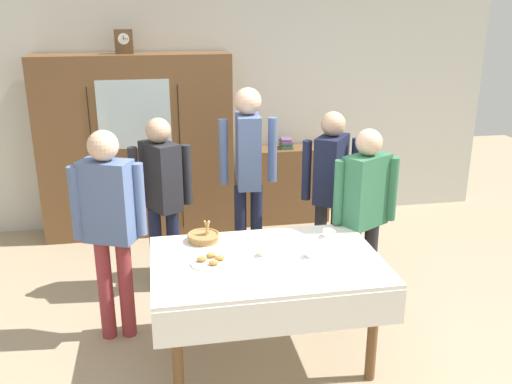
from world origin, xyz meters
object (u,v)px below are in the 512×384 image
tea_cup_center (265,253)px  book_stack (286,143)px  mantel_clock (124,41)px  person_beside_shelf (330,182)px  bookshelf_low (285,184)px  wall_cabinet (137,147)px  tea_cup_front_edge (328,234)px  spoon_front_edge (253,244)px  pastry_plate (211,261)px  person_by_cabinet (162,189)px  dining_table (267,275)px  bread_basket (204,237)px  tea_cup_mid_left (311,254)px  person_behind_table_right (365,205)px  person_behind_table_left (248,164)px  spoon_mid_left (277,269)px  person_near_right_end (109,217)px  spoon_near_left (364,268)px

tea_cup_center → book_stack: bearing=73.5°
mantel_clock → person_beside_shelf: (1.74, -1.50, -1.12)m
bookshelf_low → tea_cup_center: bookshelf_low is taller
wall_cabinet → person_beside_shelf: (1.68, -1.50, -0.02)m
tea_cup_front_edge → spoon_front_edge: (-0.57, -0.02, -0.02)m
bookshelf_low → pastry_plate: 2.85m
person_by_cabinet → person_beside_shelf: 1.46m
dining_table → bread_basket: 0.59m
wall_cabinet → tea_cup_mid_left: size_ratio=15.53×
bookshelf_low → person_beside_shelf: size_ratio=0.63×
bread_basket → spoon_front_edge: size_ratio=2.02×
tea_cup_mid_left → person_beside_shelf: person_beside_shelf is taller
person_by_cabinet → person_behind_table_right: 1.69m
tea_cup_front_edge → person_behind_table_left: (-0.43, 1.05, 0.28)m
mantel_clock → spoon_mid_left: 3.18m
spoon_front_edge → tea_cup_mid_left: bearing=-39.9°
bread_basket → person_by_cabinet: (-0.28, 0.78, 0.13)m
bookshelf_low → book_stack: book_stack is taller
dining_table → wall_cabinet: bearing=109.2°
dining_table → bread_basket: size_ratio=6.52×
bread_basket → person_beside_shelf: (1.18, 0.67, 0.14)m
wall_cabinet → person_near_right_end: (-0.16, -2.09, 0.00)m
wall_cabinet → person_beside_shelf: size_ratio=1.29×
tea_cup_front_edge → tea_cup_center: bearing=-156.0°
spoon_front_edge → spoon_mid_left: bearing=-79.1°
mantel_clock → tea_cup_center: 2.97m
book_stack → person_beside_shelf: person_beside_shelf is taller
pastry_plate → person_near_right_end: (-0.68, 0.45, 0.19)m
wall_cabinet → tea_cup_center: bearing=-70.4°
tea_cup_center → spoon_near_left: size_ratio=1.09×
tea_cup_center → spoon_near_left: (0.61, -0.30, -0.02)m
tea_cup_mid_left → pastry_plate: bearing=176.3°
person_beside_shelf → pastry_plate: bearing=-138.1°
tea_cup_center → tea_cup_front_edge: bearing=24.0°
wall_cabinet → person_beside_shelf: wall_cabinet is taller
spoon_near_left → spoon_front_edge: bearing=141.9°
tea_cup_mid_left → wall_cabinet: bearing=115.0°
tea_cup_center → spoon_near_left: 0.68m
person_beside_shelf → person_near_right_end: bearing=-162.2°
spoon_mid_left → person_beside_shelf: bearing=58.6°
wall_cabinet → tea_cup_mid_left: wall_cabinet is taller
mantel_clock → bread_basket: mantel_clock is taller
bread_basket → spoon_mid_left: bread_basket is taller
bread_basket → bookshelf_low: bearing=62.8°
person_by_cabinet → tea_cup_center: bearing=-58.9°
pastry_plate → spoon_front_edge: (0.33, 0.25, -0.01)m
book_stack → tea_cup_center: 2.67m
person_beside_shelf → wall_cabinet: bearing=138.2°
spoon_near_left → spoon_mid_left: same height
wall_cabinet → book_stack: 1.65m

